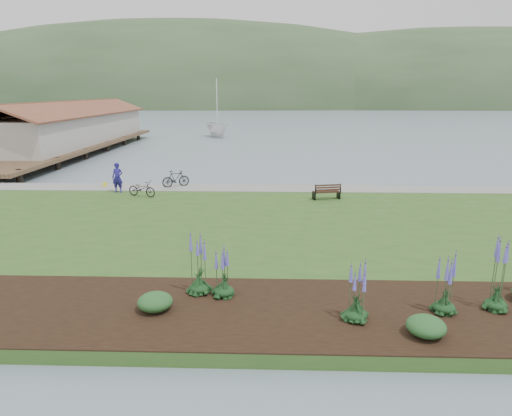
{
  "coord_description": "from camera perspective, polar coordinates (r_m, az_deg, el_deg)",
  "views": [
    {
      "loc": [
        1.49,
        -21.52,
        6.41
      ],
      "look_at": [
        0.83,
        -1.64,
        1.3
      ],
      "focal_mm": 32.0,
      "sensor_mm": 36.0,
      "label": 1
    }
  ],
  "objects": [
    {
      "name": "person",
      "position": [
        28.96,
        -16.94,
        3.95
      ],
      "size": [
        0.8,
        0.57,
        2.13
      ],
      "primitive_type": "imported",
      "rotation": [
        0.0,
        0.0,
        -0.05
      ],
      "color": "navy",
      "rests_on": "lawn"
    },
    {
      "name": "far_hillside",
      "position": [
        192.52,
        7.6,
        12.38
      ],
      "size": [
        580.0,
        80.0,
        38.0
      ],
      "primitive_type": null,
      "color": "#334F2C",
      "rests_on": "ground"
    },
    {
      "name": "shoreline_path",
      "position": [
        29.08,
        -1.07,
        2.51
      ],
      "size": [
        34.0,
        2.2,
        0.03
      ],
      "primitive_type": "cube",
      "color": "gray",
      "rests_on": "lawn"
    },
    {
      "name": "bicycle_a",
      "position": [
        27.54,
        -14.08,
        2.37
      ],
      "size": [
        1.22,
        1.92,
        0.95
      ],
      "primitive_type": "imported",
      "rotation": [
        0.0,
        0.0,
        1.22
      ],
      "color": "black",
      "rests_on": "lawn"
    },
    {
      "name": "shrub_1",
      "position": [
        12.56,
        20.49,
        -13.68
      ],
      "size": [
        0.99,
        0.99,
        0.49
      ],
      "primitive_type": "ellipsoid",
      "color": "#1E4C21",
      "rests_on": "garden_bed"
    },
    {
      "name": "echium_0",
      "position": [
        12.58,
        12.48,
        -10.42
      ],
      "size": [
        0.62,
        0.62,
        1.81
      ],
      "color": "#123216",
      "rests_on": "garden_bed"
    },
    {
      "name": "echium_5",
      "position": [
        13.93,
        -7.15,
        -7.18
      ],
      "size": [
        0.62,
        0.62,
        2.15
      ],
      "color": "#123216",
      "rests_on": "garden_bed"
    },
    {
      "name": "echium_1",
      "position": [
        13.7,
        22.7,
        -8.92
      ],
      "size": [
        0.62,
        0.62,
        1.91
      ],
      "color": "#123216",
      "rests_on": "garden_bed"
    },
    {
      "name": "ground",
      "position": [
        22.5,
        -1.97,
        -2.15
      ],
      "size": [
        600.0,
        600.0,
        0.0
      ],
      "primitive_type": "plane",
      "color": "slate",
      "rests_on": "ground"
    },
    {
      "name": "garden_bed",
      "position": [
        13.25,
        8.45,
        -12.65
      ],
      "size": [
        24.0,
        4.4,
        0.04
      ],
      "primitive_type": "cube",
      "color": "black",
      "rests_on": "lawn"
    },
    {
      "name": "shrub_0",
      "position": [
        13.34,
        -12.49,
        -11.37
      ],
      "size": [
        0.99,
        0.99,
        0.49
      ],
      "primitive_type": "ellipsoid",
      "color": "#1E4C21",
      "rests_on": "garden_bed"
    },
    {
      "name": "pannier",
      "position": [
        31.12,
        -18.36,
        2.8
      ],
      "size": [
        0.19,
        0.27,
        0.28
      ],
      "primitive_type": "cube",
      "rotation": [
        0.0,
        0.0,
        0.06
      ],
      "color": "yellow",
      "rests_on": "lawn"
    },
    {
      "name": "echium_2",
      "position": [
        14.44,
        28.11,
        -7.77
      ],
      "size": [
        0.62,
        0.62,
        2.29
      ],
      "color": "#123216",
      "rests_on": "garden_bed"
    },
    {
      "name": "sailboat",
      "position": [
        66.56,
        -4.82,
        8.83
      ],
      "size": [
        13.4,
        13.48,
        26.04
      ],
      "primitive_type": "imported",
      "rotation": [
        0.0,
        0.0,
        0.48
      ],
      "color": "silver",
      "rests_on": "ground"
    },
    {
      "name": "echium_4",
      "position": [
        13.7,
        -4.04,
        -8.28
      ],
      "size": [
        0.62,
        0.62,
        1.76
      ],
      "color": "#123216",
      "rests_on": "garden_bed"
    },
    {
      "name": "pier_pavilion",
      "position": [
        53.67,
        -22.01,
        9.35
      ],
      "size": [
        8.0,
        36.0,
        5.4
      ],
      "color": "#4C3826",
      "rests_on": "ground"
    },
    {
      "name": "lawn",
      "position": [
        20.53,
        -2.35,
        -3.21
      ],
      "size": [
        34.0,
        20.0,
        0.4
      ],
      "primitive_type": "cube",
      "color": "#2D531D",
      "rests_on": "ground"
    },
    {
      "name": "bicycle_b",
      "position": [
        29.87,
        -10.01,
        3.63
      ],
      "size": [
        1.31,
        1.81,
        1.08
      ],
      "primitive_type": "imported",
      "rotation": [
        0.0,
        0.0,
        2.07
      ],
      "color": "black",
      "rests_on": "lawn"
    },
    {
      "name": "park_bench",
      "position": [
        26.29,
        8.86,
        2.07
      ],
      "size": [
        1.62,
        0.94,
        0.95
      ],
      "rotation": [
        0.0,
        0.0,
        0.22
      ],
      "color": "black",
      "rests_on": "lawn"
    }
  ]
}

